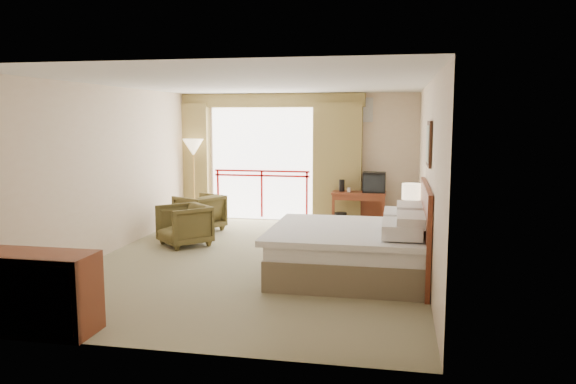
% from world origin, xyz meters
% --- Properties ---
extents(floor, '(7.00, 7.00, 0.00)m').
position_xyz_m(floor, '(0.00, 0.00, 0.00)').
color(floor, gray).
rests_on(floor, ground).
extents(ceiling, '(7.00, 7.00, 0.00)m').
position_xyz_m(ceiling, '(0.00, 0.00, 2.70)').
color(ceiling, white).
rests_on(ceiling, wall_back).
extents(wall_back, '(5.00, 0.00, 5.00)m').
position_xyz_m(wall_back, '(0.00, 3.50, 1.35)').
color(wall_back, beige).
rests_on(wall_back, ground).
extents(wall_front, '(5.00, 0.00, 5.00)m').
position_xyz_m(wall_front, '(0.00, -3.50, 1.35)').
color(wall_front, beige).
rests_on(wall_front, ground).
extents(wall_left, '(0.00, 7.00, 7.00)m').
position_xyz_m(wall_left, '(-2.50, 0.00, 1.35)').
color(wall_left, beige).
rests_on(wall_left, ground).
extents(wall_right, '(0.00, 7.00, 7.00)m').
position_xyz_m(wall_right, '(2.50, 0.00, 1.35)').
color(wall_right, beige).
rests_on(wall_right, ground).
extents(balcony_door, '(2.40, 0.00, 2.40)m').
position_xyz_m(balcony_door, '(-0.80, 3.48, 1.20)').
color(balcony_door, white).
rests_on(balcony_door, wall_back).
extents(balcony_railing, '(2.09, 0.03, 1.02)m').
position_xyz_m(balcony_railing, '(-0.80, 3.46, 0.81)').
color(balcony_railing, '#AF0F0F').
rests_on(balcony_railing, wall_back).
extents(curtain_left, '(1.00, 0.26, 2.50)m').
position_xyz_m(curtain_left, '(-2.45, 3.35, 1.25)').
color(curtain_left, olive).
rests_on(curtain_left, wall_back).
extents(curtain_right, '(1.00, 0.26, 2.50)m').
position_xyz_m(curtain_right, '(0.85, 3.35, 1.25)').
color(curtain_right, olive).
rests_on(curtain_right, wall_back).
extents(valance, '(4.40, 0.22, 0.28)m').
position_xyz_m(valance, '(-0.80, 3.38, 2.55)').
color(valance, olive).
rests_on(valance, wall_back).
extents(hvac_vent, '(0.50, 0.04, 0.50)m').
position_xyz_m(hvac_vent, '(1.30, 3.47, 2.35)').
color(hvac_vent, silver).
rests_on(hvac_vent, wall_back).
extents(bed, '(2.13, 2.06, 0.97)m').
position_xyz_m(bed, '(1.50, -0.60, 0.38)').
color(bed, brown).
rests_on(bed, floor).
extents(headboard, '(0.06, 2.10, 1.30)m').
position_xyz_m(headboard, '(2.46, -0.60, 0.65)').
color(headboard, '#612313').
rests_on(headboard, wall_right).
extents(framed_art, '(0.04, 0.72, 0.60)m').
position_xyz_m(framed_art, '(2.47, -0.60, 1.85)').
color(framed_art, black).
rests_on(framed_art, wall_right).
extents(nightstand, '(0.44, 0.52, 0.60)m').
position_xyz_m(nightstand, '(2.30, 0.73, 0.30)').
color(nightstand, '#612313').
rests_on(nightstand, floor).
extents(table_lamp, '(0.30, 0.30, 0.54)m').
position_xyz_m(table_lamp, '(2.30, 0.78, 1.02)').
color(table_lamp, tan).
rests_on(table_lamp, nightstand).
extents(phone, '(0.21, 0.18, 0.08)m').
position_xyz_m(phone, '(2.25, 0.58, 0.64)').
color(phone, black).
rests_on(phone, nightstand).
extents(desk, '(1.08, 0.52, 0.71)m').
position_xyz_m(desk, '(1.32, 3.10, 0.55)').
color(desk, '#612313').
rests_on(desk, floor).
extents(tv, '(0.45, 0.36, 0.41)m').
position_xyz_m(tv, '(1.62, 3.04, 0.90)').
color(tv, black).
rests_on(tv, desk).
extents(coffee_maker, '(0.14, 0.14, 0.24)m').
position_xyz_m(coffee_maker, '(0.97, 3.05, 0.82)').
color(coffee_maker, black).
rests_on(coffee_maker, desk).
extents(cup, '(0.07, 0.07, 0.09)m').
position_xyz_m(cup, '(1.12, 3.00, 0.75)').
color(cup, white).
rests_on(cup, desk).
extents(wastebasket, '(0.24, 0.24, 0.31)m').
position_xyz_m(wastebasket, '(0.98, 2.83, 0.15)').
color(wastebasket, black).
rests_on(wastebasket, floor).
extents(armchair_far, '(1.05, 1.04, 0.71)m').
position_xyz_m(armchair_far, '(-1.69, 2.00, 0.00)').
color(armchair_far, '#453A19').
rests_on(armchair_far, floor).
extents(armchair_near, '(1.09, 1.09, 0.71)m').
position_xyz_m(armchair_near, '(-1.51, 0.73, 0.00)').
color(armchair_near, '#453A19').
rests_on(armchair_near, floor).
extents(side_table, '(0.44, 0.44, 0.48)m').
position_xyz_m(side_table, '(-1.97, 1.44, 0.33)').
color(side_table, black).
rests_on(side_table, floor).
extents(book, '(0.28, 0.30, 0.02)m').
position_xyz_m(book, '(-1.97, 1.44, 0.49)').
color(book, white).
rests_on(book, side_table).
extents(floor_lamp, '(0.44, 0.44, 1.74)m').
position_xyz_m(floor_lamp, '(-2.21, 3.10, 1.50)').
color(floor_lamp, tan).
rests_on(floor_lamp, floor).
extents(dresser, '(1.25, 0.53, 0.83)m').
position_xyz_m(dresser, '(-1.54, -3.30, 0.42)').
color(dresser, '#612313').
rests_on(dresser, floor).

